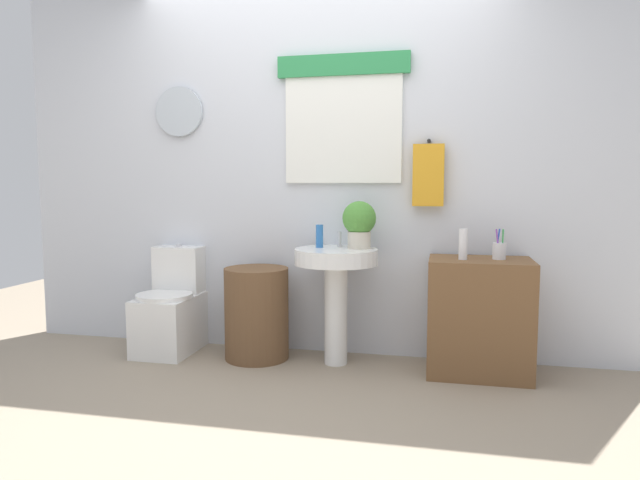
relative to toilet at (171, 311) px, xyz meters
name	(u,v)px	position (x,y,z in m)	size (l,w,h in m)	color
ground_plane	(271,412)	(1.01, -0.88, -0.28)	(8.00, 8.00, 0.00)	gray
back_wall	(320,164)	(1.01, 0.26, 1.02)	(4.40, 0.18, 2.60)	silver
toilet	(171,311)	(0.00, 0.00, 0.00)	(0.38, 0.51, 0.74)	white
laundry_hamper	(257,313)	(0.64, -0.03, 0.02)	(0.43, 0.43, 0.61)	brown
pedestal_sink	(336,276)	(1.18, -0.03, 0.29)	(0.54, 0.54, 0.76)	white
faucet	(339,239)	(1.18, 0.09, 0.52)	(0.03, 0.03, 0.10)	silver
wooden_cabinet	(479,317)	(2.08, -0.03, 0.07)	(0.62, 0.44, 0.71)	brown
soap_bottle	(320,236)	(1.06, 0.02, 0.55)	(0.05, 0.05, 0.15)	#2D6BB7
potted_plant	(359,222)	(1.32, 0.03, 0.64)	(0.22, 0.22, 0.31)	beige
lotion_bottle	(463,244)	(1.97, -0.07, 0.52)	(0.05, 0.05, 0.19)	white
toothbrush_cup	(499,250)	(2.19, -0.01, 0.48)	(0.08, 0.08, 0.19)	silver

